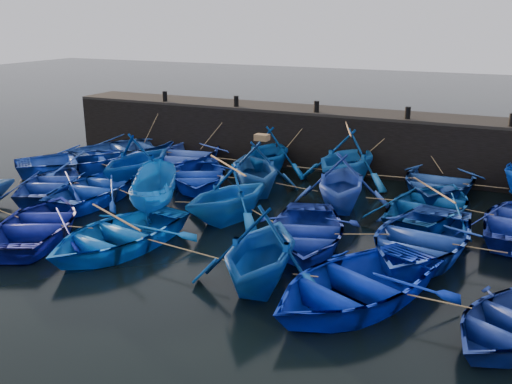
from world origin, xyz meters
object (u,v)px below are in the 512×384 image
at_px(wooden_crate, 262,137).
at_px(boat_0, 129,148).
at_px(boat_8, 198,175).
at_px(boat_13, 53,183).

bearing_deg(wooden_crate, boat_0, 163.34).
height_order(boat_8, wooden_crate, wooden_crate).
distance_m(boat_0, wooden_crate, 8.73).
distance_m(boat_8, boat_13, 5.71).
bearing_deg(boat_8, boat_0, 127.31).
distance_m(boat_0, boat_8, 5.89).
height_order(boat_13, wooden_crate, wooden_crate).
xyz_separation_m(boat_0, boat_8, (5.34, -2.49, -0.09)).
bearing_deg(boat_0, boat_8, -176.32).
xyz_separation_m(boat_8, boat_13, (-4.65, -3.32, -0.03)).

